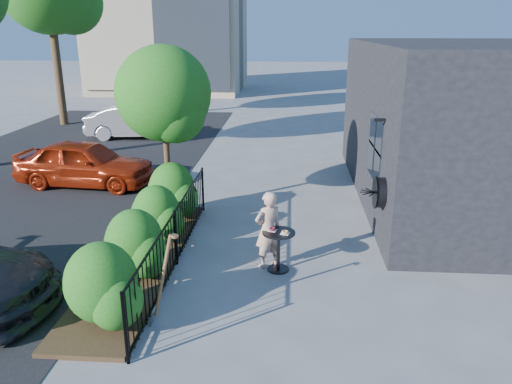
# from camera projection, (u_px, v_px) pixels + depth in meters

# --- Properties ---
(ground) EXTENTS (120.00, 120.00, 0.00)m
(ground) POSITION_uv_depth(u_px,v_px,m) (255.00, 267.00, 9.51)
(ground) COLOR gray
(ground) RESTS_ON ground
(shop_building) EXTENTS (6.22, 9.00, 4.00)m
(shop_building) POSITION_uv_depth(u_px,v_px,m) (481.00, 123.00, 12.77)
(shop_building) COLOR black
(shop_building) RESTS_ON ground
(fence) EXTENTS (0.05, 6.05, 1.10)m
(fence) POSITION_uv_depth(u_px,v_px,m) (176.00, 237.00, 9.43)
(fence) COLOR black
(fence) RESTS_ON ground
(planting_bed) EXTENTS (1.30, 6.00, 0.08)m
(planting_bed) POSITION_uv_depth(u_px,v_px,m) (141.00, 261.00, 9.64)
(planting_bed) COLOR #382616
(planting_bed) RESTS_ON ground
(shrubs) EXTENTS (1.10, 5.60, 1.24)m
(shrubs) POSITION_uv_depth(u_px,v_px,m) (146.00, 228.00, 9.52)
(shrubs) COLOR #225B14
(shrubs) RESTS_ON ground
(patio_tree) EXTENTS (2.20, 2.20, 3.94)m
(patio_tree) POSITION_uv_depth(u_px,v_px,m) (166.00, 100.00, 11.40)
(patio_tree) COLOR #3F2B19
(patio_tree) RESTS_ON ground
(cafe_table) EXTENTS (0.61, 0.61, 0.82)m
(cafe_table) POSITION_uv_depth(u_px,v_px,m) (279.00, 244.00, 9.21)
(cafe_table) COLOR black
(cafe_table) RESTS_ON ground
(woman) EXTENTS (0.65, 0.60, 1.50)m
(woman) POSITION_uv_depth(u_px,v_px,m) (268.00, 230.00, 9.30)
(woman) COLOR #DAA68D
(woman) RESTS_ON ground
(shovel) EXTENTS (0.51, 0.20, 1.53)m
(shovel) POSITION_uv_depth(u_px,v_px,m) (161.00, 285.00, 7.47)
(shovel) COLOR brown
(shovel) RESTS_ON ground
(car_red) EXTENTS (4.02, 1.92, 1.32)m
(car_red) POSITION_uv_depth(u_px,v_px,m) (85.00, 163.00, 14.20)
(car_red) COLOR #A3270D
(car_red) RESTS_ON ground
(car_silver) EXTENTS (4.14, 1.81, 1.32)m
(car_silver) POSITION_uv_depth(u_px,v_px,m) (137.00, 122.00, 20.40)
(car_silver) COLOR #A8A8AD
(car_silver) RESTS_ON ground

